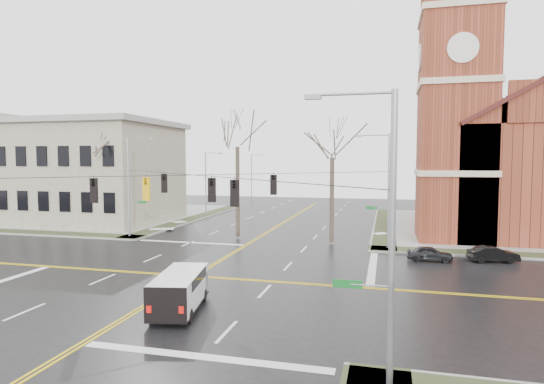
% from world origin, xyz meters
% --- Properties ---
extents(ground, '(120.00, 120.00, 0.00)m').
position_xyz_m(ground, '(0.00, 0.00, 0.00)').
color(ground, black).
rests_on(ground, ground).
extents(sidewalks, '(80.00, 80.00, 0.17)m').
position_xyz_m(sidewalks, '(0.00, 0.00, 0.08)').
color(sidewalks, gray).
rests_on(sidewalks, ground).
extents(road_markings, '(100.00, 100.00, 0.01)m').
position_xyz_m(road_markings, '(0.00, 0.00, 0.01)').
color(road_markings, gold).
rests_on(road_markings, ground).
extents(church, '(24.28, 27.48, 27.50)m').
position_xyz_m(church, '(24.76, 24.78, 8.43)').
color(church, maroon).
rests_on(church, ground).
extents(civic_building_a, '(18.00, 14.00, 11.00)m').
position_xyz_m(civic_building_a, '(-22.00, 20.00, 5.50)').
color(civic_building_a, gray).
rests_on(civic_building_a, ground).
extents(signal_pole_ne, '(2.75, 0.22, 9.00)m').
position_xyz_m(signal_pole_ne, '(11.32, 11.50, 4.95)').
color(signal_pole_ne, gray).
rests_on(signal_pole_ne, ground).
extents(signal_pole_nw, '(2.75, 0.22, 9.00)m').
position_xyz_m(signal_pole_nw, '(-11.32, 11.50, 4.95)').
color(signal_pole_nw, gray).
rests_on(signal_pole_nw, ground).
extents(signal_pole_se, '(2.75, 0.22, 9.00)m').
position_xyz_m(signal_pole_se, '(11.32, -11.50, 4.95)').
color(signal_pole_se, gray).
rests_on(signal_pole_se, ground).
extents(span_wires, '(23.02, 23.02, 0.03)m').
position_xyz_m(span_wires, '(0.00, 0.00, 6.20)').
color(span_wires, black).
rests_on(span_wires, ground).
extents(traffic_signals, '(8.21, 8.26, 1.30)m').
position_xyz_m(traffic_signals, '(-0.00, -0.67, 5.45)').
color(traffic_signals, black).
rests_on(traffic_signals, ground).
extents(streetlight_north_a, '(2.30, 0.20, 8.00)m').
position_xyz_m(streetlight_north_a, '(-10.65, 28.00, 4.47)').
color(streetlight_north_a, gray).
rests_on(streetlight_north_a, ground).
extents(streetlight_north_b, '(2.30, 0.20, 8.00)m').
position_xyz_m(streetlight_north_b, '(-10.65, 48.00, 4.47)').
color(streetlight_north_b, gray).
rests_on(streetlight_north_b, ground).
extents(cargo_van, '(2.71, 4.98, 1.80)m').
position_xyz_m(cargo_van, '(1.96, -5.95, 1.06)').
color(cargo_van, white).
rests_on(cargo_van, ground).
extents(parked_car_a, '(3.12, 1.29, 1.06)m').
position_xyz_m(parked_car_a, '(14.34, 8.00, 0.53)').
color(parked_car_a, black).
rests_on(parked_car_a, ground).
extents(parked_car_b, '(3.51, 1.88, 1.10)m').
position_xyz_m(parked_car_b, '(18.62, 8.81, 0.55)').
color(parked_car_b, black).
rests_on(parked_car_b, ground).
extents(tree_nw_far, '(4.00, 4.00, 10.96)m').
position_xyz_m(tree_nw_far, '(-15.14, 13.87, 7.94)').
color(tree_nw_far, '#3B3025').
rests_on(tree_nw_far, ground).
extents(tree_nw_near, '(4.00, 4.00, 12.22)m').
position_xyz_m(tree_nw_near, '(-1.75, 13.63, 8.83)').
color(tree_nw_near, '#3B3025').
rests_on(tree_nw_near, ground).
extents(tree_ne, '(4.00, 4.00, 10.75)m').
position_xyz_m(tree_ne, '(6.84, 12.98, 7.79)').
color(tree_ne, '#3B3025').
rests_on(tree_ne, ground).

